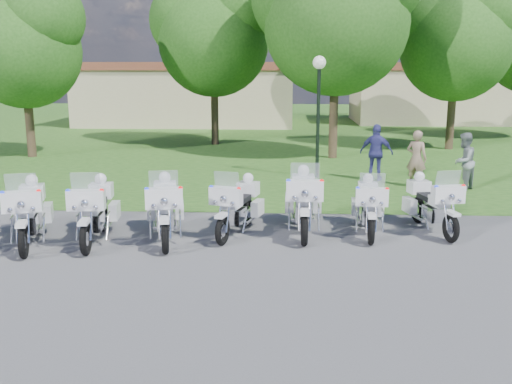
{
  "coord_description": "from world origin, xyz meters",
  "views": [
    {
      "loc": [
        0.54,
        -11.3,
        3.64
      ],
      "look_at": [
        -0.09,
        1.2,
        0.95
      ],
      "focal_mm": 40.0,
      "sensor_mm": 36.0,
      "label": 1
    }
  ],
  "objects_px": {
    "motorcycle_1": "(29,212)",
    "motorcycle_3": "(165,208)",
    "motorcycle_7": "(432,203)",
    "bystander_c": "(376,153)",
    "motorcycle_5": "(304,201)",
    "motorcycle_6": "(369,206)",
    "motorcycle_2": "(95,210)",
    "lamp_post": "(319,86)",
    "bystander_b": "(464,162)",
    "motorcycle_4": "(238,205)",
    "bystander_a": "(416,159)"
  },
  "relations": [
    {
      "from": "motorcycle_3",
      "to": "motorcycle_5",
      "type": "relative_size",
      "value": 0.95
    },
    {
      "from": "motorcycle_4",
      "to": "motorcycle_5",
      "type": "distance_m",
      "value": 1.5
    },
    {
      "from": "motorcycle_1",
      "to": "bystander_c",
      "type": "distance_m",
      "value": 11.32
    },
    {
      "from": "motorcycle_7",
      "to": "bystander_c",
      "type": "distance_m",
      "value": 6.09
    },
    {
      "from": "motorcycle_3",
      "to": "motorcycle_5",
      "type": "xyz_separation_m",
      "value": [
        3.03,
        0.73,
        0.03
      ]
    },
    {
      "from": "motorcycle_1",
      "to": "lamp_post",
      "type": "height_order",
      "value": "lamp_post"
    },
    {
      "from": "motorcycle_5",
      "to": "bystander_b",
      "type": "distance_m",
      "value": 7.02
    },
    {
      "from": "motorcycle_6",
      "to": "bystander_c",
      "type": "height_order",
      "value": "bystander_c"
    },
    {
      "from": "lamp_post",
      "to": "motorcycle_1",
      "type": "bearing_deg",
      "value": -129.46
    },
    {
      "from": "motorcycle_5",
      "to": "motorcycle_7",
      "type": "distance_m",
      "value": 2.95
    },
    {
      "from": "motorcycle_6",
      "to": "lamp_post",
      "type": "xyz_separation_m",
      "value": [
        -0.81,
        6.73,
        2.46
      ]
    },
    {
      "from": "bystander_a",
      "to": "bystander_b",
      "type": "height_order",
      "value": "bystander_a"
    },
    {
      "from": "motorcycle_5",
      "to": "lamp_post",
      "type": "bearing_deg",
      "value": -95.0
    },
    {
      "from": "lamp_post",
      "to": "bystander_b",
      "type": "bearing_deg",
      "value": -22.86
    },
    {
      "from": "bystander_a",
      "to": "motorcycle_4",
      "type": "bearing_deg",
      "value": 80.15
    },
    {
      "from": "lamp_post",
      "to": "motorcycle_6",
      "type": "bearing_deg",
      "value": -83.18
    },
    {
      "from": "motorcycle_1",
      "to": "motorcycle_2",
      "type": "relative_size",
      "value": 0.98
    },
    {
      "from": "motorcycle_3",
      "to": "bystander_b",
      "type": "xyz_separation_m",
      "value": [
        8.07,
        5.62,
        0.19
      ]
    },
    {
      "from": "motorcycle_5",
      "to": "bystander_a",
      "type": "bearing_deg",
      "value": -123.95
    },
    {
      "from": "motorcycle_7",
      "to": "bystander_a",
      "type": "relative_size",
      "value": 1.26
    },
    {
      "from": "motorcycle_2",
      "to": "bystander_c",
      "type": "xyz_separation_m",
      "value": [
        7.12,
        7.23,
        0.25
      ]
    },
    {
      "from": "motorcycle_1",
      "to": "bystander_c",
      "type": "height_order",
      "value": "bystander_c"
    },
    {
      "from": "motorcycle_5",
      "to": "lamp_post",
      "type": "height_order",
      "value": "lamp_post"
    },
    {
      "from": "bystander_a",
      "to": "bystander_c",
      "type": "bearing_deg",
      "value": -7.32
    },
    {
      "from": "motorcycle_5",
      "to": "motorcycle_6",
      "type": "distance_m",
      "value": 1.48
    },
    {
      "from": "motorcycle_4",
      "to": "bystander_b",
      "type": "relative_size",
      "value": 1.27
    },
    {
      "from": "motorcycle_1",
      "to": "motorcycle_5",
      "type": "relative_size",
      "value": 0.93
    },
    {
      "from": "lamp_post",
      "to": "bystander_b",
      "type": "relative_size",
      "value": 2.32
    },
    {
      "from": "motorcycle_4",
      "to": "motorcycle_6",
      "type": "relative_size",
      "value": 1.0
    },
    {
      "from": "motorcycle_3",
      "to": "bystander_a",
      "type": "relative_size",
      "value": 1.37
    },
    {
      "from": "motorcycle_3",
      "to": "motorcycle_5",
      "type": "height_order",
      "value": "motorcycle_5"
    },
    {
      "from": "motorcycle_1",
      "to": "bystander_a",
      "type": "height_order",
      "value": "bystander_a"
    },
    {
      "from": "motorcycle_5",
      "to": "bystander_a",
      "type": "distance_m",
      "value": 6.54
    },
    {
      "from": "motorcycle_6",
      "to": "bystander_a",
      "type": "height_order",
      "value": "bystander_a"
    },
    {
      "from": "motorcycle_1",
      "to": "motorcycle_3",
      "type": "xyz_separation_m",
      "value": [
        2.82,
        0.46,
        0.0
      ]
    },
    {
      "from": "motorcycle_4",
      "to": "bystander_c",
      "type": "xyz_separation_m",
      "value": [
        4.09,
        6.52,
        0.29
      ]
    },
    {
      "from": "motorcycle_3",
      "to": "motorcycle_4",
      "type": "distance_m",
      "value": 1.63
    },
    {
      "from": "motorcycle_2",
      "to": "motorcycle_3",
      "type": "height_order",
      "value": "motorcycle_3"
    },
    {
      "from": "motorcycle_1",
      "to": "motorcycle_4",
      "type": "relative_size",
      "value": 1.07
    },
    {
      "from": "motorcycle_1",
      "to": "motorcycle_5",
      "type": "distance_m",
      "value": 5.97
    },
    {
      "from": "motorcycle_7",
      "to": "bystander_b",
      "type": "xyz_separation_m",
      "value": [
        2.1,
        4.64,
        0.24
      ]
    },
    {
      "from": "motorcycle_2",
      "to": "motorcycle_1",
      "type": "bearing_deg",
      "value": 4.8
    },
    {
      "from": "motorcycle_6",
      "to": "motorcycle_4",
      "type": "bearing_deg",
      "value": 8.34
    },
    {
      "from": "lamp_post",
      "to": "bystander_b",
      "type": "height_order",
      "value": "lamp_post"
    },
    {
      "from": "motorcycle_4",
      "to": "motorcycle_6",
      "type": "height_order",
      "value": "motorcycle_4"
    },
    {
      "from": "lamp_post",
      "to": "bystander_c",
      "type": "relative_size",
      "value": 2.18
    },
    {
      "from": "bystander_b",
      "to": "motorcycle_2",
      "type": "bearing_deg",
      "value": -16.37
    },
    {
      "from": "motorcycle_7",
      "to": "motorcycle_2",
      "type": "bearing_deg",
      "value": -3.02
    },
    {
      "from": "motorcycle_4",
      "to": "motorcycle_5",
      "type": "height_order",
      "value": "motorcycle_5"
    },
    {
      "from": "bystander_c",
      "to": "motorcycle_4",
      "type": "bearing_deg",
      "value": 79.93
    }
  ]
}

